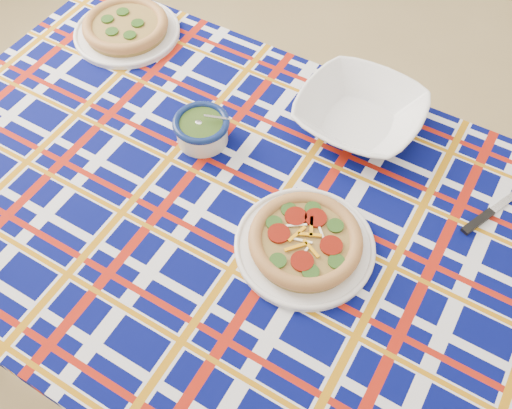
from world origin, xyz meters
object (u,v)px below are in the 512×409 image
at_px(dining_table, 237,229).
at_px(pesto_bowl, 202,128).
at_px(serving_bowl, 360,114).
at_px(main_focaccia_plate, 305,240).

distance_m(dining_table, pesto_bowl, 0.23).
distance_m(dining_table, serving_bowl, 0.37).
xyz_separation_m(dining_table, serving_bowl, (0.14, 0.33, 0.11)).
height_order(dining_table, pesto_bowl, pesto_bowl).
height_order(main_focaccia_plate, serving_bowl, serving_bowl).
distance_m(dining_table, main_focaccia_plate, 0.19).
distance_m(main_focaccia_plate, pesto_bowl, 0.35).
relative_size(main_focaccia_plate, pesto_bowl, 2.26).
relative_size(dining_table, pesto_bowl, 12.62).
bearing_deg(main_focaccia_plate, dining_table, 172.55).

